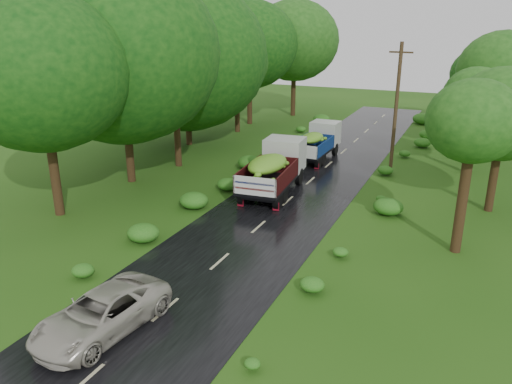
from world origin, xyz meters
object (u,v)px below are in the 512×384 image
Objects in this scene: car at (102,313)px; utility_pole at (396,108)px; truck_far at (318,140)px; truck_near at (275,166)px.

utility_pole reaches higher than car.
truck_far is 23.04m from car.
utility_pole is at bearing 44.61° from truck_near.
car is (0.11, -23.03, -0.68)m from truck_far.
truck_far is at bearing 84.66° from truck_near.
truck_near reaches higher than car.
utility_pole is (5.51, 6.49, 2.71)m from truck_near.
truck_far is 6.37m from utility_pole.
truck_far reaches higher than car.
car is at bearing -97.81° from utility_pole.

